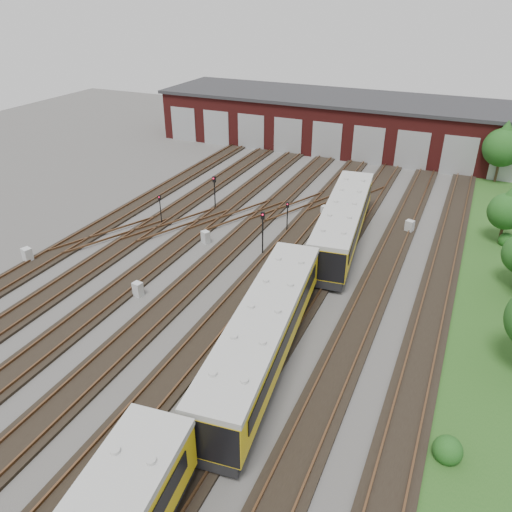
% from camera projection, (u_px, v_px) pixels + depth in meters
% --- Properties ---
extents(ground, '(120.00, 120.00, 0.00)m').
position_uv_depth(ground, '(201.00, 306.00, 32.91)').
color(ground, '#43413E').
rests_on(ground, ground).
extents(track_network, '(30.40, 70.00, 0.33)m').
position_uv_depth(track_network, '(203.00, 299.00, 33.39)').
color(track_network, black).
rests_on(track_network, ground).
extents(maintenance_shed, '(51.00, 12.50, 6.35)m').
position_uv_depth(maintenance_shed, '(356.00, 123.00, 63.41)').
color(maintenance_shed, '#521514').
rests_on(maintenance_shed, ground).
extents(metro_train, '(4.63, 47.90, 3.24)m').
position_uv_depth(metro_train, '(264.00, 334.00, 27.06)').
color(metro_train, black).
rests_on(metro_train, ground).
extents(signal_mast_0, '(0.30, 0.28, 3.31)m').
position_uv_depth(signal_mast_0, '(215.00, 189.00, 45.94)').
color(signal_mast_0, black).
rests_on(signal_mast_0, ground).
extents(signal_mast_1, '(0.25, 0.23, 2.70)m').
position_uv_depth(signal_mast_1, '(160.00, 206.00, 43.37)').
color(signal_mast_1, black).
rests_on(signal_mast_1, ground).
extents(signal_mast_2, '(0.26, 0.24, 2.72)m').
position_uv_depth(signal_mast_2, '(287.00, 213.00, 41.97)').
color(signal_mast_2, black).
rests_on(signal_mast_2, ground).
extents(signal_mast_3, '(0.32, 0.30, 3.63)m').
position_uv_depth(signal_mast_3, '(263.00, 228.00, 38.06)').
color(signal_mast_3, black).
rests_on(signal_mast_3, ground).
extents(relay_cabinet_0, '(0.82, 0.74, 1.15)m').
position_uv_depth(relay_cabinet_0, '(28.00, 255.00, 37.88)').
color(relay_cabinet_0, '#B8BBBD').
rests_on(relay_cabinet_0, ground).
extents(relay_cabinet_1, '(0.78, 0.73, 1.04)m').
position_uv_depth(relay_cabinet_1, '(206.00, 237.00, 40.73)').
color(relay_cabinet_1, '#B8BBBD').
rests_on(relay_cabinet_1, ground).
extents(relay_cabinet_2, '(0.69, 0.61, 1.01)m').
position_uv_depth(relay_cabinet_2, '(138.00, 289.00, 33.77)').
color(relay_cabinet_2, '#B8BBBD').
rests_on(relay_cabinet_2, ground).
extents(relay_cabinet_3, '(0.71, 0.65, 0.99)m').
position_uv_depth(relay_cabinet_3, '(325.00, 211.00, 45.49)').
color(relay_cabinet_3, '#B8BBBD').
rests_on(relay_cabinet_3, ground).
extents(relay_cabinet_4, '(0.79, 0.72, 1.10)m').
position_uv_depth(relay_cabinet_4, '(409.00, 227.00, 42.44)').
color(relay_cabinet_4, '#B8BBBD').
rests_on(relay_cabinet_4, ground).
extents(tree_0, '(4.00, 4.00, 6.62)m').
position_uv_depth(tree_0, '(504.00, 143.00, 51.64)').
color(tree_0, '#352817').
rests_on(tree_0, ground).
extents(tree_1, '(2.94, 2.94, 4.87)m').
position_uv_depth(tree_1, '(508.00, 207.00, 39.55)').
color(tree_1, '#352817').
rests_on(tree_1, ground).
extents(bush_0, '(1.33, 1.33, 1.33)m').
position_uv_depth(bush_0, '(448.00, 447.00, 22.03)').
color(bush_0, '#184714').
rests_on(bush_0, ground).
extents(bush_2, '(1.22, 1.22, 1.22)m').
position_uv_depth(bush_2, '(507.00, 238.00, 40.34)').
color(bush_2, '#184714').
rests_on(bush_2, ground).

